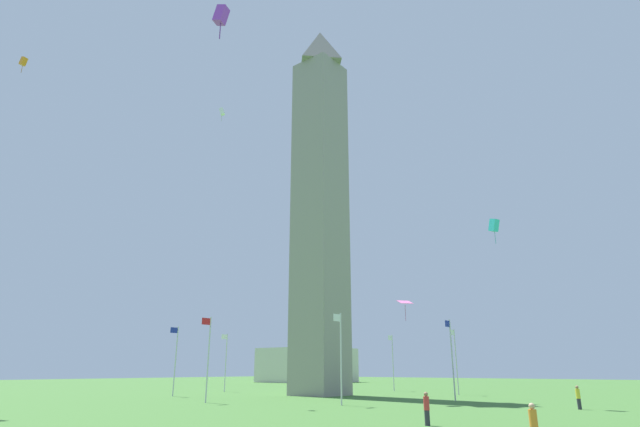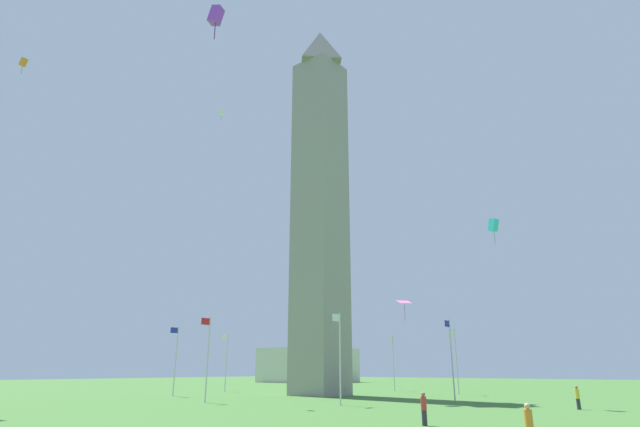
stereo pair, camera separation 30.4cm
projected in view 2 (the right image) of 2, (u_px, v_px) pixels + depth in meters
The scene contains 19 objects.
ground_plane at pixel (320, 396), 59.41m from camera, with size 260.00×260.00×0.00m, color #3D6B2D.
obelisk_monument at pixel (320, 193), 66.98m from camera, with size 5.60×5.60×50.89m.
flagpole_n at pixel (207, 355), 47.98m from camera, with size 1.12×0.14×7.86m.
flagpole_ne at pixel (340, 353), 44.43m from camera, with size 1.12×0.14×7.86m.
flagpole_e at pixel (451, 355), 50.39m from camera, with size 1.12×0.14×7.86m.
flagpole_se at pixel (456, 358), 62.35m from camera, with size 1.12×0.14×7.86m.
flagpole_s at pixel (393, 360), 73.32m from camera, with size 1.12×0.14×7.86m.
flagpole_sw at pixel (308, 360), 76.87m from camera, with size 1.12×0.14×7.86m.
flagpole_w at pixel (226, 359), 70.92m from camera, with size 1.12×0.14×7.86m.
flagpole_nw at pixel (175, 357), 58.95m from camera, with size 1.12×0.14×7.86m.
person_orange_shirt at pixel (529, 426), 19.85m from camera, with size 0.32×0.32×1.69m.
person_red_shirt at pixel (424, 409), 27.85m from camera, with size 0.32×0.32×1.76m.
person_yellow_shirt at pixel (578, 398), 38.92m from camera, with size 0.32×0.32×1.76m.
kite_orange_box at pixel (23, 62), 52.21m from camera, with size 0.64×0.85×1.85m.
kite_white_box at pixel (222, 112), 58.02m from camera, with size 0.75×0.80×1.70m.
kite_pink_diamond at pixel (404, 303), 48.02m from camera, with size 1.73×1.72×1.99m.
kite_cyan_box at pixel (493, 225), 47.65m from camera, with size 0.95×1.12×2.48m.
kite_purple_box at pixel (216, 16), 20.74m from camera, with size 0.59×0.69×1.56m.
distant_building at pixel (308, 365), 121.90m from camera, with size 18.22×17.83×7.87m.
Camera 2 is at (49.07, 39.76, 2.98)m, focal length 28.15 mm.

